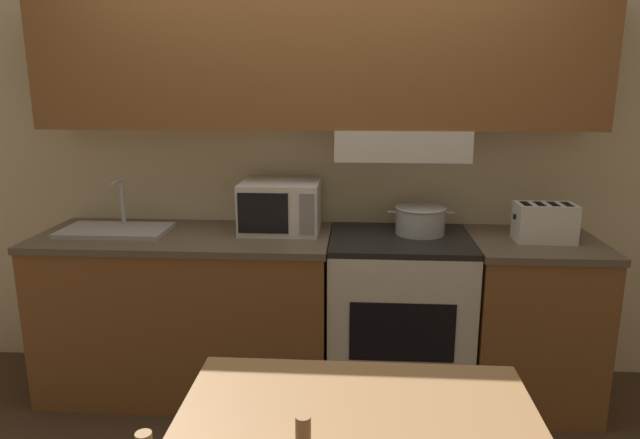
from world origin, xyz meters
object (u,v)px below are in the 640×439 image
cooking_pot (420,219)px  toaster (545,222)px  microwave (281,206)px  sink_basin (115,229)px  stove_range (397,317)px

cooking_pot → toaster: bearing=-10.0°
microwave → sink_basin: bearing=-173.2°
stove_range → microwave: microwave is taller
cooking_pot → sink_basin: 1.65m
toaster → stove_range: bearing=177.4°
toaster → sink_basin: size_ratio=0.54×
cooking_pot → microwave: 0.76m
microwave → sink_basin: 0.91m
microwave → sink_basin: size_ratio=0.74×
sink_basin → toaster: bearing=-0.6°
stove_range → cooking_pot: (0.11, 0.08, 0.53)m
cooking_pot → toaster: size_ratio=1.15×
stove_range → microwave: size_ratio=2.13×
microwave → toaster: size_ratio=1.38×
cooking_pot → microwave: size_ratio=0.83×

